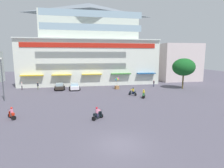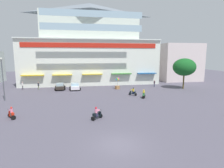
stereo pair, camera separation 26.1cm
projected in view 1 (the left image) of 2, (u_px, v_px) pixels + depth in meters
ground_plane at (101, 104)px, 27.96m from camera, size 128.00×128.00×0.00m
colonial_building at (90, 48)px, 48.91m from camera, size 34.56×16.67×20.89m
flank_building_right at (177, 62)px, 54.64m from camera, size 11.50×9.14×10.74m
plaza_tree_1 at (184, 67)px, 40.29m from camera, size 5.07×4.48×6.79m
parked_car_0 at (60, 86)px, 39.96m from camera, size 2.54×4.39×1.37m
parked_car_1 at (75, 87)px, 39.64m from camera, size 2.57×3.99×1.40m
scooter_rider_0 at (133, 92)px, 34.04m from camera, size 1.35×1.43×1.53m
scooter_rider_1 at (144, 94)px, 32.08m from camera, size 1.03×1.45×1.50m
scooter_rider_3 at (12, 114)px, 21.45m from camera, size 1.24×1.49×1.47m
scooter_rider_5 at (97, 114)px, 21.28m from camera, size 1.44×1.40×1.53m
pedestrian_0 at (154, 83)px, 43.39m from camera, size 0.45×0.45×1.59m
pedestrian_1 at (38, 85)px, 39.78m from camera, size 0.47×0.47×1.65m
pedestrian_2 at (22, 85)px, 39.73m from camera, size 0.47×0.47×1.72m
streetlamp_near at (2, 76)px, 29.32m from camera, size 0.40×0.40×7.05m
balloon_vendor_cart at (117, 84)px, 40.31m from camera, size 1.07×0.93×2.60m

